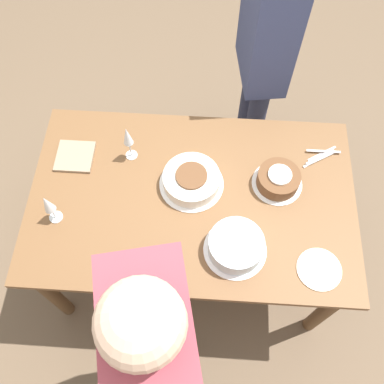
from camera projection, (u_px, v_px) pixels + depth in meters
name	position (u px, v px, depth m)	size (l,w,h in m)	color
ground_plane	(192.00, 251.00, 2.68)	(12.00, 12.00, 0.00)	brown
dining_table	(192.00, 206.00, 2.12)	(1.55, 0.96, 0.74)	brown
cake_center_white	(191.00, 180.00, 2.03)	(0.31, 0.31, 0.09)	white
cake_front_chocolate	(278.00, 179.00, 2.03)	(0.24, 0.24, 0.09)	white
cake_back_decorated	(236.00, 246.00, 1.86)	(0.28, 0.28, 0.10)	white
wine_glass_near	(128.00, 137.00, 2.00)	(0.06, 0.06, 0.22)	silver
wine_glass_far	(48.00, 205.00, 1.86)	(0.06, 0.06, 0.20)	silver
dessert_plate_left	(319.00, 269.00, 1.86)	(0.20, 0.20, 0.01)	beige
fork_pile	(321.00, 156.00, 2.13)	(0.19, 0.14, 0.01)	silver
napkin_stack	(75.00, 156.00, 2.13)	(0.18, 0.18, 0.02)	gray
person_cutting	(265.00, 46.00, 2.21)	(0.27, 0.43, 1.58)	#2D334C
person_watching	(160.00, 359.00, 1.39)	(0.30, 0.44, 1.75)	#232328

